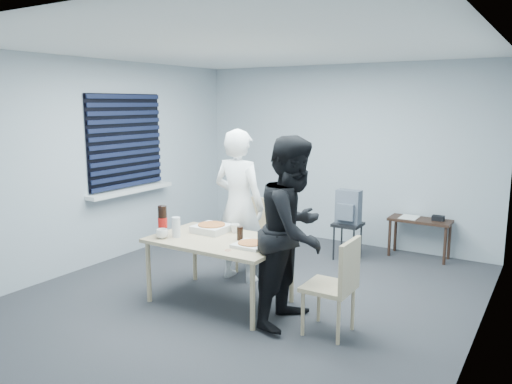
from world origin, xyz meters
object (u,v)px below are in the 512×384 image
Objects in this scene: chair_far at (259,229)px; person_white at (239,206)px; stool at (348,231)px; dining_table at (220,244)px; mug_a at (162,234)px; soda_bottle at (163,221)px; chair_right at (338,280)px; mug_b at (235,228)px; person_black at (294,231)px; side_table at (420,225)px; backpack at (348,207)px.

person_white is at bearing -93.05° from chair_far.
person_white is at bearing -120.21° from stool.
dining_table is 0.79× the size of person_white.
soda_bottle is (-0.08, 0.10, 0.10)m from mug_a.
mug_a reaches higher than stool.
soda_bottle reaches higher than chair_right.
chair_right is 1.81× the size of stool.
soda_bottle is at bearing 128.58° from mug_a.
mug_a is at bearing 72.85° from person_white.
dining_table is at bearing -105.91° from stool.
mug_b reaches higher than stool.
person_black is 2.17m from stool.
side_table is at bearing 35.21° from stool.
chair_right is 1.96m from soda_bottle.
backpack is 1.86m from mug_b.
mug_a is at bearing -97.27° from backpack.
backpack reaches higher than dining_table.
mug_a is (-1.11, -2.35, 0.02)m from backpack.
dining_table is at bearing -88.03° from backpack.
chair_far is at bearing 102.88° from mug_b.
soda_bottle is at bearing -140.91° from mug_b.
mug_a is (-1.90, -2.92, 0.28)m from side_table.
person_white reaches higher than chair_far.
soda_bottle is (-1.19, -2.25, 0.13)m from backpack.
chair_right is at bearing -70.87° from stool.
person_white reaches higher than dining_table.
backpack reaches higher than chair_right.
side_table is 2.55× the size of soda_bottle.
person_black is (0.86, -0.02, 0.26)m from dining_table.
chair_right is 1.40m from mug_b.
stool is at bearing 74.09° from dining_table.
person_black is 3.60× the size of stool.
backpack is 3.60× the size of mug_a.
mug_b is at bearing 39.09° from soda_bottle.
person_black reaches higher than mug_b.
dining_table is at bearing -88.62° from mug_b.
person_white is 1.29m from person_black.
person_white is at bearing 107.49° from dining_table.
mug_a is (-1.11, -2.36, 0.35)m from stool.
dining_table is 2.98m from side_table.
soda_bottle is (-0.41, -1.30, 0.32)m from chair_far.
chair_far is 1.25m from stool.
soda_bottle is at bearing -125.15° from side_table.
backpack is at bearing 71.29° from mug_b.
mug_a is 0.17m from soda_bottle.
dining_table is 0.77m from person_white.
backpack is (0.59, 2.06, 0.09)m from dining_table.
person_white is 4.00× the size of backpack.
stool is at bearing 64.87° from mug_a.
person_black reaches higher than stool.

